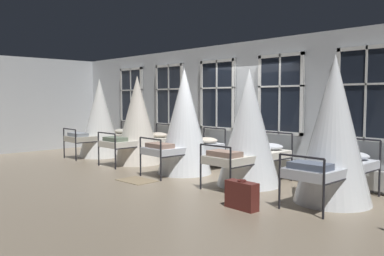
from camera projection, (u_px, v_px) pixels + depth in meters
name	position (u px, v px, depth m)	size (l,w,h in m)	color
ground	(214.00, 178.00, 8.86)	(27.03, 27.03, 0.00)	gray
back_wall_with_windows	(249.00, 107.00, 9.56)	(14.52, 0.10, 3.07)	silver
end_wall_left	(10.00, 105.00, 12.82)	(0.10, 6.81, 3.07)	silver
window_bank	(246.00, 127.00, 9.51)	(10.53, 0.10, 2.64)	black
cot_first	(100.00, 119.00, 12.13)	(1.28, 2.01, 2.33)	black
cot_second	(138.00, 121.00, 10.83)	(1.28, 2.01, 2.35)	black
cot_third	(184.00, 123.00, 9.40)	(1.28, 2.01, 2.44)	black
cot_fourth	(249.00, 130.00, 8.09)	(1.28, 1.99, 2.33)	black
cot_fifth	(334.00, 132.00, 6.72)	(1.28, 1.99, 2.48)	black
rug_third	(137.00, 180.00, 8.59)	(0.80, 0.56, 0.01)	#8E7A5B
suitcase_dark	(242.00, 195.00, 6.38)	(0.57, 0.23, 0.47)	#5B231E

